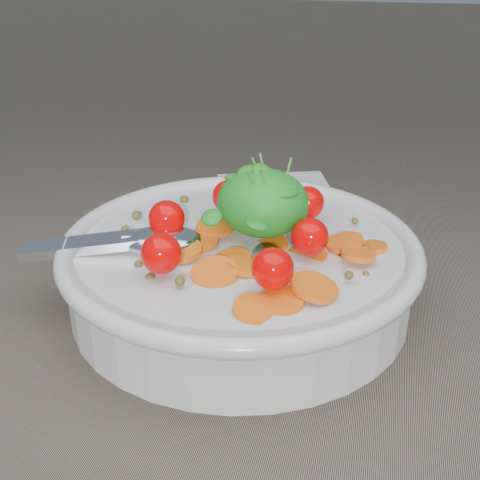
# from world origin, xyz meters

# --- Properties ---
(ground) EXTENTS (6.00, 6.00, 0.00)m
(ground) POSITION_xyz_m (0.00, 0.00, 0.00)
(ground) COLOR #706550
(ground) RESTS_ON ground
(bowl) EXTENTS (0.32, 0.30, 0.13)m
(bowl) POSITION_xyz_m (0.02, 0.01, 0.03)
(bowl) COLOR silver
(bowl) RESTS_ON ground
(napkin) EXTENTS (0.17, 0.16, 0.01)m
(napkin) POSITION_xyz_m (0.00, 0.26, 0.00)
(napkin) COLOR white
(napkin) RESTS_ON ground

